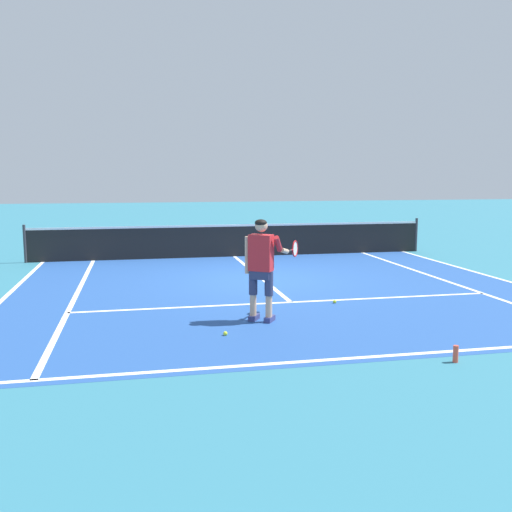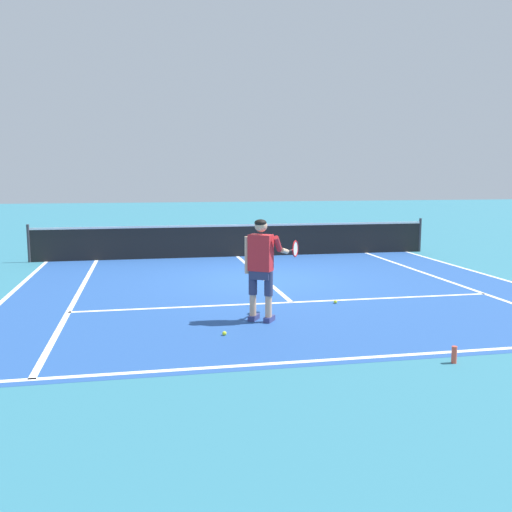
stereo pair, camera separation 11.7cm
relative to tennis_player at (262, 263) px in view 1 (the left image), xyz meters
The scene contains 14 objects.
ground_plane 3.99m from the tennis_player, 77.31° to the left, with size 80.00×80.00×0.00m, color teal.
court_inner_surface 3.04m from the tennis_player, 72.80° to the left, with size 10.98×10.23×0.00m, color #234C93.
line_baseline 2.53m from the tennis_player, 68.68° to the right, with size 10.98×0.10×0.01m, color white.
line_service 1.81m from the tennis_player, 56.03° to the left, with size 8.23×0.10×0.01m, color white.
line_centre_service 4.65m from the tennis_player, 79.23° to the left, with size 0.10×6.40×0.01m, color white.
line_singles_left 4.38m from the tennis_player, 139.98° to the left, with size 0.10×9.83×0.01m, color white.
line_singles_right 5.76m from the tennis_player, 28.92° to the left, with size 0.10×9.83×0.01m, color white.
line_doubles_left 5.48m from the tennis_player, 149.42° to the left, with size 0.10×9.83×0.01m, color white.
line_doubles_right 6.98m from the tennis_player, 23.40° to the left, with size 0.10×9.83×0.01m, color white.
tennis_net 7.72m from the tennis_player, 83.68° to the left, with size 11.96×0.08×1.07m.
tennis_player is the anchor object (origin of this frame).
tennis_ball_near_feet 1.42m from the tennis_player, 134.81° to the right, with size 0.07×0.07×0.07m, color #CCE02D.
tennis_ball_by_baseline 2.16m from the tennis_player, 31.59° to the left, with size 0.07×0.07×0.07m, color #CCE02D.
water_bottle 3.40m from the tennis_player, 52.26° to the right, with size 0.07×0.07×0.22m, color #E04C38.
Camera 1 is at (-2.86, -12.82, 2.41)m, focal length 39.79 mm.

